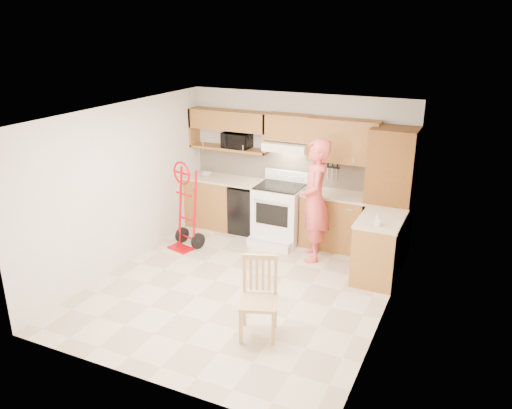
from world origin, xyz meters
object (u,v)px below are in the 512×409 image
Objects in this scene: range at (278,209)px; hand_truck at (184,210)px; person at (315,201)px; microwave at (237,140)px; dining_chair at (258,299)px.

hand_truck reaches higher than range.
range is at bearing -137.56° from person.
hand_truck is at bearing -96.43° from person.
person is (1.72, -0.74, -0.65)m from microwave.
range is at bearing 88.41° from dining_chair.
person is (0.78, -0.40, 0.39)m from range.
range is 1.61m from hand_truck.
microwave is 1.45m from range.
hand_truck is at bearing 120.93° from dining_chair.
microwave is 1.61m from hand_truck.
person reaches higher than dining_chair.
hand_truck is 2.86m from dining_chair.
dining_chair is (0.10, -2.34, -0.49)m from person.
range is 1.19× the size of dining_chair.
dining_chair is (2.19, -1.82, -0.18)m from hand_truck.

